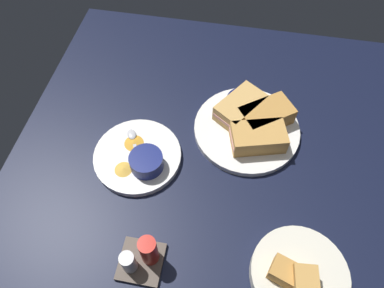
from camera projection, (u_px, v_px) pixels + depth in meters
ground_plane at (230, 177)px, 86.52cm from camera, size 110.00×110.00×3.00cm
plate_sandwich_main at (247, 129)px, 91.67cm from camera, size 27.12×27.12×1.60cm
sandwich_half_near at (258, 137)px, 86.39cm from camera, size 14.65×10.80×4.80cm
sandwich_half_far at (266, 115)px, 90.11cm from camera, size 15.00×13.74×4.80cm
sandwich_half_extra at (239, 107)px, 91.59cm from camera, size 13.61×15.02×4.80cm
ramekin_dark_sauce at (240, 104)px, 92.31cm from camera, size 7.59×7.59×4.34cm
spoon_by_dark_ramekin at (242, 126)px, 90.73cm from camera, size 3.56×9.94×0.80cm
plate_chips_companion at (138, 156)px, 87.20cm from camera, size 21.43×21.43×1.60cm
ramekin_light_gravy at (146, 161)px, 83.07cm from camera, size 7.98×7.98×3.78cm
spoon_by_gravy_ramekin at (133, 138)px, 88.66cm from camera, size 5.99×9.38×0.80cm
plantain_chip_scatter at (132, 155)px, 86.00cm from camera, size 8.39×13.20×0.60cm
bread_basket_rear at (298, 276)px, 70.34cm from camera, size 19.51×19.51×8.18cm
condiment_caddy at (142, 257)px, 71.12cm from camera, size 9.00×9.00×9.50cm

